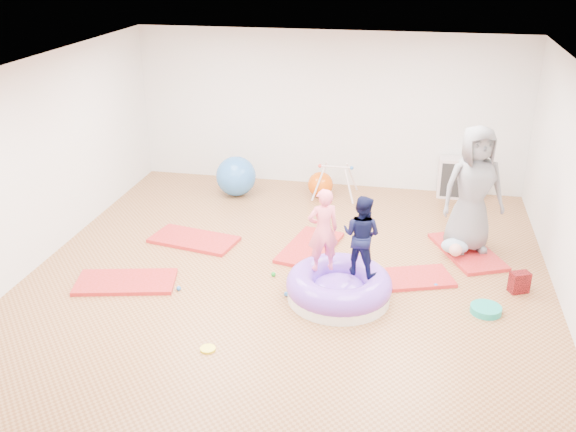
# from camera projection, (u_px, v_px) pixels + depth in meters

# --- Properties ---
(room) EXTENTS (7.01, 8.01, 2.81)m
(room) POSITION_uv_depth(u_px,v_px,m) (283.00, 188.00, 7.89)
(room) COLOR #A37449
(room) RESTS_ON ground
(gym_mat_front_left) EXTENTS (1.41, 0.92, 0.05)m
(gym_mat_front_left) POSITION_uv_depth(u_px,v_px,m) (126.00, 282.00, 8.53)
(gym_mat_front_left) COLOR #D3284A
(gym_mat_front_left) RESTS_ON ground
(gym_mat_mid_left) EXTENTS (1.39, 0.88, 0.05)m
(gym_mat_mid_left) POSITION_uv_depth(u_px,v_px,m) (194.00, 240.00, 9.73)
(gym_mat_mid_left) COLOR #D3284A
(gym_mat_mid_left) RESTS_ON ground
(gym_mat_center_back) EXTENTS (0.89, 1.38, 0.05)m
(gym_mat_center_back) POSITION_uv_depth(u_px,v_px,m) (310.00, 247.00, 9.49)
(gym_mat_center_back) COLOR #D3284A
(gym_mat_center_back) RESTS_ON ground
(gym_mat_right) EXTENTS (1.33, 0.97, 0.05)m
(gym_mat_right) POSITION_uv_depth(u_px,v_px,m) (407.00, 278.00, 8.62)
(gym_mat_right) COLOR #D3284A
(gym_mat_right) RESTS_ON ground
(gym_mat_rear_right) EXTENTS (1.14, 1.47, 0.05)m
(gym_mat_rear_right) POSITION_uv_depth(u_px,v_px,m) (467.00, 252.00, 9.36)
(gym_mat_rear_right) COLOR #D3284A
(gym_mat_rear_right) RESTS_ON ground
(inflatable_cushion) EXTENTS (1.35, 1.35, 0.42)m
(inflatable_cushion) POSITION_uv_depth(u_px,v_px,m) (339.00, 287.00, 8.12)
(inflatable_cushion) COLOR white
(inflatable_cushion) RESTS_ON ground
(child_pink) EXTENTS (0.47, 0.41, 1.10)m
(child_pink) POSITION_uv_depth(u_px,v_px,m) (323.00, 226.00, 7.96)
(child_pink) COLOR #FF6B82
(child_pink) RESTS_ON inflatable_cushion
(child_navy) EXTENTS (0.61, 0.54, 1.04)m
(child_navy) POSITION_uv_depth(u_px,v_px,m) (362.00, 232.00, 7.90)
(child_navy) COLOR black
(child_navy) RESTS_ON inflatable_cushion
(adult_caregiver) EXTENTS (1.04, 0.83, 1.84)m
(adult_caregiver) POSITION_uv_depth(u_px,v_px,m) (473.00, 189.00, 9.05)
(adult_caregiver) COLOR slate
(adult_caregiver) RESTS_ON gym_mat_rear_right
(infant) EXTENTS (0.39, 0.40, 0.23)m
(infant) POSITION_uv_depth(u_px,v_px,m) (455.00, 247.00, 9.17)
(infant) COLOR #92AECA
(infant) RESTS_ON gym_mat_rear_right
(ball_pit_balls) EXTENTS (3.36, 1.02, 0.06)m
(ball_pit_balls) POSITION_uv_depth(u_px,v_px,m) (307.00, 290.00, 8.33)
(ball_pit_balls) COLOR #EB4036
(ball_pit_balls) RESTS_ON ground
(exercise_ball_blue) EXTENTS (0.71, 0.71, 0.71)m
(exercise_ball_blue) POSITION_uv_depth(u_px,v_px,m) (236.00, 176.00, 11.37)
(exercise_ball_blue) COLOR blue
(exercise_ball_blue) RESTS_ON ground
(exercise_ball_orange) EXTENTS (0.45, 0.45, 0.45)m
(exercise_ball_orange) POSITION_uv_depth(u_px,v_px,m) (320.00, 184.00, 11.36)
(exercise_ball_orange) COLOR #DF5608
(exercise_ball_orange) RESTS_ON ground
(infant_play_gym) EXTENTS (0.75, 0.71, 0.58)m
(infant_play_gym) POSITION_uv_depth(u_px,v_px,m) (335.00, 176.00, 11.27)
(infant_play_gym) COLOR silver
(infant_play_gym) RESTS_ON ground
(cube_shelf) EXTENTS (0.71, 0.35, 0.71)m
(cube_shelf) POSITION_uv_depth(u_px,v_px,m) (458.00, 178.00, 11.29)
(cube_shelf) COLOR silver
(cube_shelf) RESTS_ON ground
(balance_disc) EXTENTS (0.38, 0.38, 0.08)m
(balance_disc) POSITION_uv_depth(u_px,v_px,m) (486.00, 310.00, 7.87)
(balance_disc) COLOR teal
(balance_disc) RESTS_ON ground
(backpack) EXTENTS (0.29, 0.24, 0.28)m
(backpack) POSITION_uv_depth(u_px,v_px,m) (519.00, 282.00, 8.29)
(backpack) COLOR #A41317
(backpack) RESTS_ON ground
(yellow_toy) EXTENTS (0.18, 0.18, 0.03)m
(yellow_toy) POSITION_uv_depth(u_px,v_px,m) (208.00, 349.00, 7.16)
(yellow_toy) COLOR yellow
(yellow_toy) RESTS_ON ground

